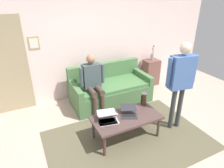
# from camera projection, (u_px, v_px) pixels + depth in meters

# --- Properties ---
(ground_plane) EXTENTS (7.68, 7.68, 0.00)m
(ground_plane) POSITION_uv_depth(u_px,v_px,m) (134.00, 142.00, 3.52)
(ground_plane) COLOR #BBA393
(area_rug) EXTENTS (2.83, 1.86, 0.01)m
(area_rug) POSITION_uv_depth(u_px,v_px,m) (128.00, 140.00, 3.57)
(area_rug) COLOR brown
(area_rug) RESTS_ON ground_plane
(back_wall) EXTENTS (7.04, 0.11, 2.70)m
(back_wall) POSITION_uv_depth(u_px,v_px,m) (88.00, 41.00, 4.73)
(back_wall) COLOR silver
(back_wall) RESTS_ON ground_plane
(interior_door) EXTENTS (0.82, 0.09, 2.05)m
(interior_door) POSITION_uv_depth(u_px,v_px,m) (7.00, 67.00, 4.07)
(interior_door) COLOR tan
(interior_door) RESTS_ON ground_plane
(couch) EXTENTS (1.84, 0.88, 0.88)m
(couch) POSITION_uv_depth(u_px,v_px,m) (110.00, 89.00, 4.73)
(couch) COLOR #4C7345
(couch) RESTS_ON ground_plane
(coffee_table) EXTENTS (1.20, 0.61, 0.44)m
(coffee_table) POSITION_uv_depth(u_px,v_px,m) (126.00, 119.00, 3.49)
(coffee_table) COLOR #4B3634
(coffee_table) RESTS_ON ground_plane
(laptop_left) EXTENTS (0.39, 0.41, 0.13)m
(laptop_left) POSITION_uv_depth(u_px,v_px,m) (129.00, 113.00, 3.51)
(laptop_left) COLOR #28282D
(laptop_left) RESTS_ON coffee_table
(laptop_center) EXTENTS (0.38, 0.32, 0.14)m
(laptop_center) POSITION_uv_depth(u_px,v_px,m) (108.00, 119.00, 3.33)
(laptop_center) COLOR silver
(laptop_center) RESTS_ON coffee_table
(laptop_right) EXTENTS (0.37, 0.38, 0.13)m
(laptop_right) POSITION_uv_depth(u_px,v_px,m) (107.00, 119.00, 3.34)
(laptop_right) COLOR silver
(laptop_right) RESTS_ON coffee_table
(french_press) EXTENTS (0.11, 0.09, 0.28)m
(french_press) POSITION_uv_depth(u_px,v_px,m) (144.00, 99.00, 3.78)
(french_press) COLOR #4C3323
(french_press) RESTS_ON coffee_table
(side_shelf) EXTENTS (0.42, 0.32, 0.72)m
(side_shelf) POSITION_uv_depth(u_px,v_px,m) (151.00, 72.00, 5.59)
(side_shelf) COLOR brown
(side_shelf) RESTS_ON ground_plane
(flower_vase) EXTENTS (0.10, 0.10, 0.42)m
(flower_vase) POSITION_uv_depth(u_px,v_px,m) (152.00, 55.00, 5.37)
(flower_vase) COLOR #989299
(flower_vase) RESTS_ON side_shelf
(person_standing) EXTENTS (0.59, 0.25, 1.69)m
(person_standing) POSITION_uv_depth(u_px,v_px,m) (181.00, 76.00, 3.47)
(person_standing) COLOR #363C3E
(person_standing) RESTS_ON ground_plane
(person_seated) EXTENTS (0.55, 0.51, 1.28)m
(person_seated) POSITION_uv_depth(u_px,v_px,m) (93.00, 81.00, 4.17)
(person_seated) COLOR #4B3A31
(person_seated) RESTS_ON ground_plane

